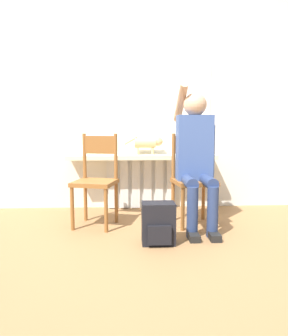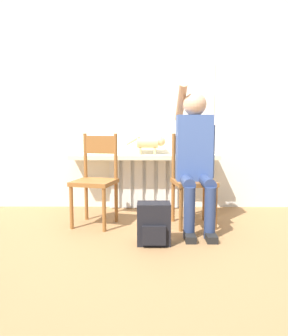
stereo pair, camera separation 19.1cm
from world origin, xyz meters
The scene contains 10 objects.
ground_plane centered at (0.00, 0.00, 0.00)m, with size 12.00×12.00×0.00m, color olive.
wall_with_window centered at (0.00, 1.23, 1.35)m, with size 7.00×0.06×2.70m.
radiator centered at (0.00, 1.15, 0.30)m, with size 0.84×0.08×0.61m.
windowsill centered at (0.00, 1.05, 0.63)m, with size 1.72×0.30×0.05m.
window_glass centered at (0.00, 1.20, 1.21)m, with size 1.65×0.01×1.12m.
chair_left centered at (-0.48, 0.47, 0.47)m, with size 0.47×0.47×0.91m.
chair_right centered at (0.48, 0.47, 0.47)m, with size 0.43×0.43×0.91m.
person centered at (0.49, 0.37, 0.73)m, with size 0.36×0.95×1.41m.
cat centered at (0.08, 1.08, 0.79)m, with size 0.46×0.11×0.22m.
backpack centered at (0.09, -0.10, 0.17)m, with size 0.27×0.21×0.35m.
Camera 1 is at (-0.17, -2.74, 0.96)m, focal length 35.00 mm.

